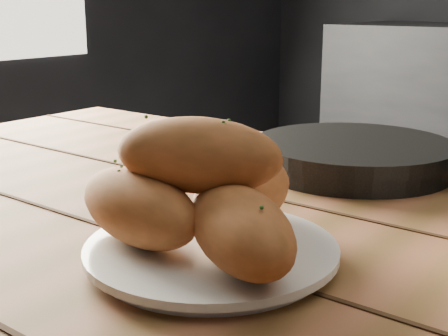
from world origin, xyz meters
TOP-DOWN VIEW (x-y plane):
  - table at (-0.43, -0.46)m, footprint 1.58×0.89m
  - plate at (-0.43, -0.56)m, footprint 0.25×0.25m
  - bread_rolls at (-0.44, -0.56)m, footprint 0.29×0.24m
  - skillet at (-0.47, -0.17)m, footprint 0.43×0.29m

SIDE VIEW (x-z plane):
  - table at x=-0.43m, z-range 0.28..1.03m
  - plate at x=-0.43m, z-range 0.75..0.77m
  - skillet at x=-0.47m, z-range 0.75..0.80m
  - bread_rolls at x=-0.44m, z-range 0.75..0.88m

